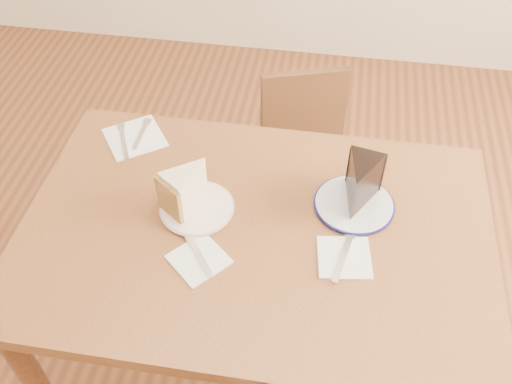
# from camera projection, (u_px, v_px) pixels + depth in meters

# --- Properties ---
(ground) EXTENTS (4.00, 4.00, 0.00)m
(ground) POSITION_uv_depth(u_px,v_px,m) (256.00, 367.00, 1.99)
(ground) COLOR #432212
(ground) RESTS_ON ground
(table) EXTENTS (1.20, 0.80, 0.75)m
(table) POSITION_uv_depth(u_px,v_px,m) (255.00, 253.00, 1.52)
(table) COLOR #4A2814
(table) RESTS_ON ground
(chair_far) EXTENTS (0.46, 0.46, 0.74)m
(chair_far) POSITION_uv_depth(u_px,v_px,m) (308.00, 166.00, 2.09)
(chair_far) COLOR #341C0F
(chair_far) RESTS_ON ground
(plate_cream) EXTENTS (0.19, 0.19, 0.01)m
(plate_cream) POSITION_uv_depth(u_px,v_px,m) (197.00, 208.00, 1.49)
(plate_cream) COLOR white
(plate_cream) RESTS_ON table
(plate_navy) EXTENTS (0.20, 0.20, 0.01)m
(plate_navy) POSITION_uv_depth(u_px,v_px,m) (354.00, 204.00, 1.50)
(plate_navy) COLOR white
(plate_navy) RESTS_ON table
(carrot_cake) EXTENTS (0.14, 0.15, 0.10)m
(carrot_cake) POSITION_uv_depth(u_px,v_px,m) (189.00, 187.00, 1.46)
(carrot_cake) COLOR beige
(carrot_cake) RESTS_ON plate_cream
(chocolate_cake) EXTENTS (0.12, 0.15, 0.12)m
(chocolate_cake) POSITION_uv_depth(u_px,v_px,m) (359.00, 186.00, 1.45)
(chocolate_cake) COLOR black
(chocolate_cake) RESTS_ON plate_navy
(napkin_cream) EXTENTS (0.17, 0.17, 0.00)m
(napkin_cream) POSITION_uv_depth(u_px,v_px,m) (199.00, 259.00, 1.38)
(napkin_cream) COLOR white
(napkin_cream) RESTS_ON table
(napkin_navy) EXTENTS (0.14, 0.14, 0.00)m
(napkin_navy) POSITION_uv_depth(u_px,v_px,m) (344.00, 257.00, 1.38)
(napkin_navy) COLOR white
(napkin_navy) RESTS_ON table
(napkin_spare) EXTENTS (0.22, 0.22, 0.00)m
(napkin_spare) POSITION_uv_depth(u_px,v_px,m) (135.00, 138.00, 1.69)
(napkin_spare) COLOR white
(napkin_spare) RESTS_ON table
(fork_cream) EXTENTS (0.09, 0.12, 0.00)m
(fork_cream) POSITION_uv_depth(u_px,v_px,m) (200.00, 257.00, 1.38)
(fork_cream) COLOR silver
(fork_cream) RESTS_ON napkin_cream
(knife_navy) EXTENTS (0.05, 0.17, 0.00)m
(knife_navy) POSITION_uv_depth(u_px,v_px,m) (344.00, 255.00, 1.38)
(knife_navy) COLOR silver
(knife_navy) RESTS_ON napkin_navy
(fork_spare) EXTENTS (0.02, 0.14, 0.00)m
(fork_spare) POSITION_uv_depth(u_px,v_px,m) (141.00, 134.00, 1.69)
(fork_spare) COLOR silver
(fork_spare) RESTS_ON napkin_spare
(knife_spare) EXTENTS (0.08, 0.15, 0.00)m
(knife_spare) POSITION_uv_depth(u_px,v_px,m) (124.00, 141.00, 1.67)
(knife_spare) COLOR silver
(knife_spare) RESTS_ON napkin_spare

